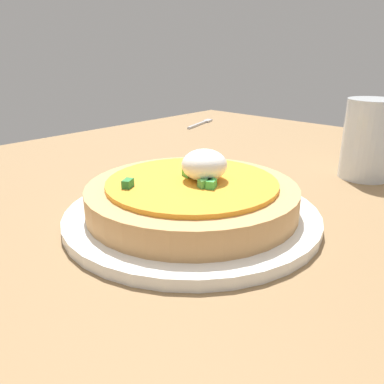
# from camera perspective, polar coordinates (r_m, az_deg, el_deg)

# --- Properties ---
(dining_table) EXTENTS (1.13, 0.75, 0.03)m
(dining_table) POSITION_cam_1_polar(r_m,az_deg,el_deg) (0.53, -5.76, -0.29)
(dining_table) COLOR olive
(dining_table) RESTS_ON ground
(plate) EXTENTS (0.26, 0.26, 0.01)m
(plate) POSITION_cam_1_polar(r_m,az_deg,el_deg) (0.41, -0.00, -3.37)
(plate) COLOR white
(plate) RESTS_ON dining_table
(pizza) EXTENTS (0.22, 0.22, 0.06)m
(pizza) POSITION_cam_1_polar(r_m,az_deg,el_deg) (0.40, 0.08, -0.39)
(pizza) COLOR tan
(pizza) RESTS_ON plate
(cup_near) EXTENTS (0.07, 0.07, 0.11)m
(cup_near) POSITION_cam_1_polar(r_m,az_deg,el_deg) (0.59, 24.35, 6.48)
(cup_near) COLOR silver
(cup_near) RESTS_ON dining_table
(fork) EXTENTS (0.12, 0.04, 0.01)m
(fork) POSITION_cam_1_polar(r_m,az_deg,el_deg) (0.94, 1.44, 10.05)
(fork) COLOR #B7B7BC
(fork) RESTS_ON dining_table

